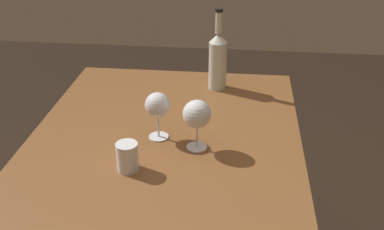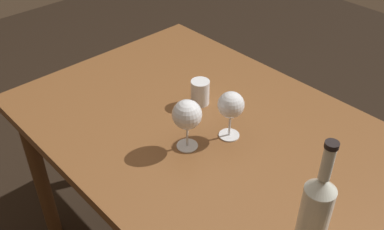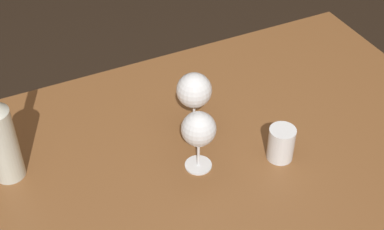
# 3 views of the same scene
# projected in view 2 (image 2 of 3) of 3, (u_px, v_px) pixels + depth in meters

# --- Properties ---
(dining_table) EXTENTS (1.30, 0.90, 0.74)m
(dining_table) POSITION_uv_depth(u_px,v_px,m) (207.00, 148.00, 1.49)
(dining_table) COLOR brown
(dining_table) RESTS_ON ground
(wine_glass_left) EXTENTS (0.08, 0.08, 0.16)m
(wine_glass_left) POSITION_uv_depth(u_px,v_px,m) (231.00, 106.00, 1.33)
(wine_glass_left) COLOR white
(wine_glass_left) RESTS_ON dining_table
(wine_glass_right) EXTENTS (0.09, 0.09, 0.17)m
(wine_glass_right) POSITION_uv_depth(u_px,v_px,m) (187.00, 115.00, 1.29)
(wine_glass_right) COLOR white
(wine_glass_right) RESTS_ON dining_table
(wine_bottle) EXTENTS (0.07, 0.07, 0.33)m
(wine_bottle) POSITION_uv_depth(u_px,v_px,m) (315.00, 212.00, 0.99)
(wine_bottle) COLOR silver
(wine_bottle) RESTS_ON dining_table
(water_tumbler) EXTENTS (0.07, 0.07, 0.09)m
(water_tumbler) POSITION_uv_depth(u_px,v_px,m) (200.00, 93.00, 1.52)
(water_tumbler) COLOR white
(water_tumbler) RESTS_ON dining_table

